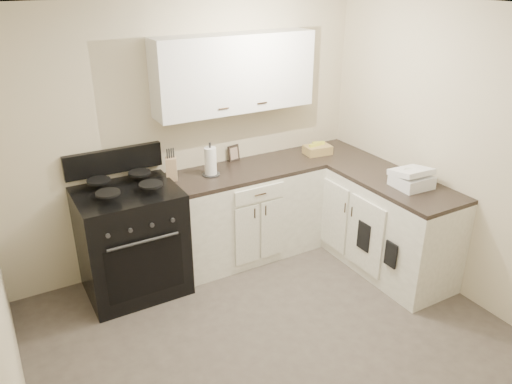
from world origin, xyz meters
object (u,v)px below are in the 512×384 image
stove (132,244)px  wicker_basket (318,150)px  paper_towel (211,161)px  countertop_grill (412,181)px  knife_block (171,169)px

stove → wicker_basket: wicker_basket is taller
wicker_basket → stove: bearing=-179.2°
paper_towel → countertop_grill: 1.83m
paper_towel → countertop_grill: size_ratio=0.88×
stove → knife_block: knife_block is taller
wicker_basket → countertop_grill: size_ratio=0.89×
wicker_basket → countertop_grill: bearing=-79.2°
knife_block → paper_towel: 0.37m
countertop_grill → knife_block: bearing=149.3°
paper_towel → countertop_grill: paper_towel is taller
countertop_grill → stove: bearing=157.6°
wicker_basket → knife_block: bearing=176.6°
stove → countertop_grill: (2.26, -1.08, 0.54)m
stove → countertop_grill: countertop_grill is taller
knife_block → countertop_grill: (1.79, -1.21, -0.05)m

